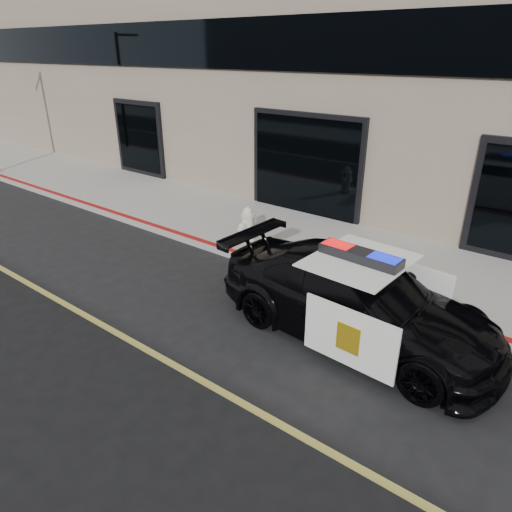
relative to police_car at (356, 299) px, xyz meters
The scene contains 4 objects.
ground 3.78m from the police_car, 140.13° to the right, with size 120.00×120.00×0.00m, color black.
sidewalk_n 4.09m from the police_car, 134.89° to the left, with size 60.00×3.50×0.15m, color gray.
police_car is the anchor object (origin of this frame).
fire_hydrant 4.26m from the police_car, 152.97° to the left, with size 0.38×0.53×0.84m.
Camera 1 is at (5.50, -3.68, 4.39)m, focal length 32.00 mm.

